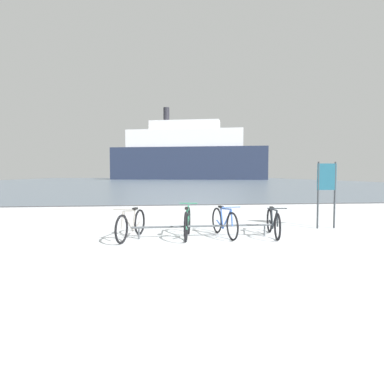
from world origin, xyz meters
TOP-DOWN VIEW (x-y plane):
  - ground at (0.00, 53.90)m, footprint 80.00×132.00m
  - bike_rack at (-0.73, 1.74)m, footprint 3.47×0.13m
  - bicycle_0 at (-2.48, 1.74)m, footprint 0.67×1.67m
  - bicycle_1 at (-1.13, 1.75)m, footprint 0.46×1.66m
  - bicycle_2 at (-0.20, 1.81)m, footprint 0.47×1.67m
  - bicycle_3 at (1.02, 1.71)m, footprint 0.47×1.67m
  - info_sign at (2.94, 2.68)m, footprint 0.55×0.07m
  - ferry_ship at (6.99, 83.53)m, footprint 43.01×19.12m

SIDE VIEW (x-z plane):
  - ground at x=0.00m, z-range -0.08..0.00m
  - bike_rack at x=-0.73m, z-range 0.11..0.42m
  - bicycle_3 at x=1.02m, z-range -0.04..0.72m
  - bicycle_0 at x=-2.48m, z-range -0.04..0.73m
  - bicycle_2 at x=-0.20m, z-range -0.04..0.75m
  - bicycle_1 at x=-1.13m, z-range -0.04..0.78m
  - info_sign at x=2.94m, z-range 0.33..2.23m
  - ferry_ship at x=6.99m, z-range -3.26..16.56m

